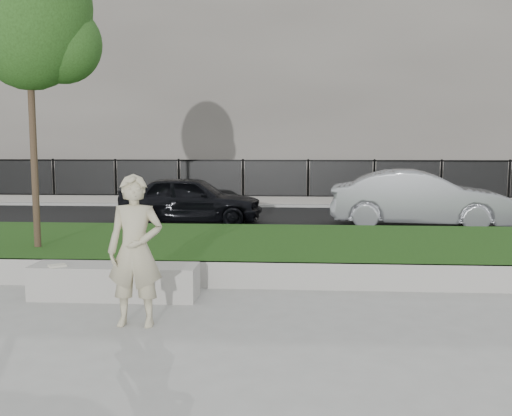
# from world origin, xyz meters

# --- Properties ---
(ground) EXTENTS (90.00, 90.00, 0.00)m
(ground) POSITION_xyz_m (0.00, 0.00, 0.00)
(ground) COLOR gray
(ground) RESTS_ON ground
(grass_bank) EXTENTS (34.00, 4.00, 0.40)m
(grass_bank) POSITION_xyz_m (0.00, 3.00, 0.20)
(grass_bank) COLOR black
(grass_bank) RESTS_ON ground
(grass_kerb) EXTENTS (34.00, 0.08, 0.40)m
(grass_kerb) POSITION_xyz_m (0.00, 1.04, 0.20)
(grass_kerb) COLOR gray
(grass_kerb) RESTS_ON ground
(street) EXTENTS (34.00, 7.00, 0.04)m
(street) POSITION_xyz_m (0.00, 8.50, 0.02)
(street) COLOR black
(street) RESTS_ON ground
(far_pavement) EXTENTS (34.00, 3.00, 0.12)m
(far_pavement) POSITION_xyz_m (0.00, 13.00, 0.06)
(far_pavement) COLOR gray
(far_pavement) RESTS_ON ground
(iron_fence) EXTENTS (32.00, 0.30, 1.50)m
(iron_fence) POSITION_xyz_m (0.00, 12.00, 0.54)
(iron_fence) COLOR slate
(iron_fence) RESTS_ON far_pavement
(building_facade) EXTENTS (34.00, 10.00, 10.00)m
(building_facade) POSITION_xyz_m (0.00, 20.00, 5.00)
(building_facade) COLOR #605A54
(building_facade) RESTS_ON ground
(stone_bench) EXTENTS (2.31, 0.58, 0.47)m
(stone_bench) POSITION_xyz_m (-1.36, 0.40, 0.24)
(stone_bench) COLOR gray
(stone_bench) RESTS_ON ground
(man) EXTENTS (0.66, 0.45, 1.79)m
(man) POSITION_xyz_m (-0.73, -0.75, 0.90)
(man) COLOR #B7AE8C
(man) RESTS_ON ground
(book) EXTENTS (0.28, 0.26, 0.03)m
(book) POSITION_xyz_m (-2.11, 0.24, 0.48)
(book) COLOR beige
(book) RESTS_ON stone_bench
(young_tree) EXTENTS (2.17, 2.08, 5.32)m
(young_tree) POSITION_xyz_m (-3.15, 2.11, 4.27)
(young_tree) COLOR #38281C
(young_tree) RESTS_ON grass_bank
(car_dark) EXTENTS (3.77, 1.60, 1.27)m
(car_dark) POSITION_xyz_m (-1.58, 7.53, 0.68)
(car_dark) COLOR black
(car_dark) RESTS_ON street
(car_silver) EXTENTS (4.52, 2.03, 1.44)m
(car_silver) POSITION_xyz_m (4.27, 7.24, 0.76)
(car_silver) COLOR gray
(car_silver) RESTS_ON street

